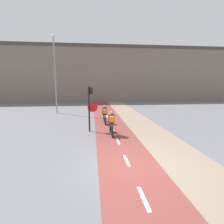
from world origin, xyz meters
TOP-DOWN VIEW (x-y plane):
  - ground_plane at (0.00, 0.00)m, footprint 120.00×120.00m
  - bike_lane at (0.00, 0.00)m, footprint 2.46×60.00m
  - sidewalk_strip at (2.43, 0.00)m, footprint 2.40×60.00m
  - building_row_background at (0.00, 26.43)m, footprint 60.00×5.20m
  - traffic_light_pole at (-1.54, 5.32)m, footprint 0.67×0.25m
  - street_lamp_far at (-5.27, 13.12)m, footprint 0.36×0.36m
  - cyclist_near at (-0.23, 4.29)m, footprint 0.46×1.84m
  - cyclist_far at (-0.42, 7.56)m, footprint 0.46×1.79m

SIDE VIEW (x-z plane):
  - ground_plane at x=0.00m, z-range 0.00..0.00m
  - bike_lane at x=0.00m, z-range 0.00..0.02m
  - sidewalk_strip at x=2.43m, z-range 0.00..0.05m
  - cyclist_far at x=-0.42m, z-range -0.04..1.47m
  - cyclist_near at x=-0.23m, z-range -0.05..1.50m
  - traffic_light_pole at x=-1.54m, z-range 0.37..3.40m
  - building_row_background at x=0.00m, z-range 0.01..9.71m
  - street_lamp_far at x=-5.27m, z-range 0.80..8.99m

